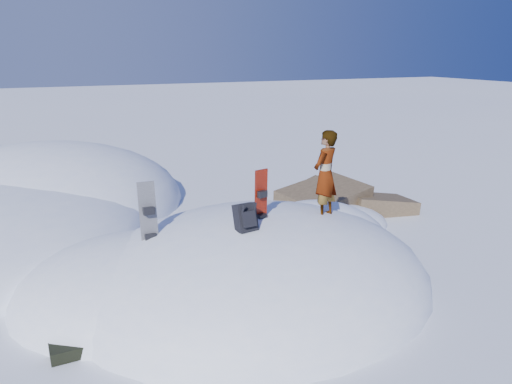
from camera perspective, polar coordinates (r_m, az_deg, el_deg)
name	(u,v)px	position (r m, az deg, el deg)	size (l,w,h in m)	color
ground	(256,287)	(9.84, -0.04, -10.86)	(120.00, 120.00, 0.00)	white
snow_mound	(243,284)	(9.98, -1.53, -10.47)	(8.00, 6.00, 3.00)	white
rock_outcrop	(334,216)	(13.95, 8.92, -2.76)	(4.68, 4.41, 1.68)	brown
snowboard_red	(261,208)	(9.08, 0.58, -1.84)	(0.28, 0.20, 1.48)	red
snowboard_dark	(149,227)	(9.03, -12.10, -3.89)	(0.31, 0.26, 1.63)	black
backpack	(246,218)	(8.57, -1.17, -2.95)	(0.38, 0.45, 0.58)	black
gear_pile	(77,344)	(8.39, -19.76, -16.06)	(0.91, 0.68, 0.25)	black
person	(325,175)	(9.60, 7.92, 1.99)	(0.62, 0.41, 1.71)	slate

